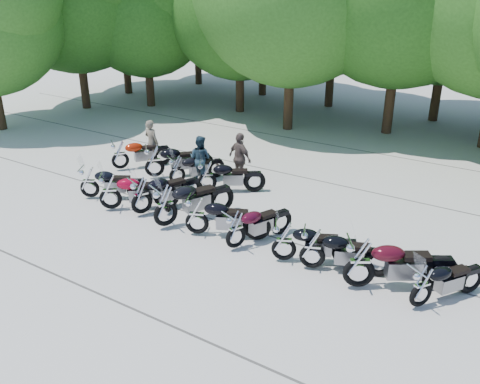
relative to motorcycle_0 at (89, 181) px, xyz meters
The scene contains 21 objects.
ground 5.20m from the motorcycle_0, ahead, with size 90.00×90.00×0.00m, color #A7A197.
tree_1 13.44m from the motorcycle_0, 123.03° to the left, with size 6.97×6.97×8.55m.
tree_2 13.28m from the motorcycle_0, 99.84° to the left, with size 7.31×7.31×8.97m.
tree_11 16.61m from the motorcycle_0, 85.05° to the left, with size 7.56×7.56×9.28m.
motorcycle_0 is the anchor object (origin of this frame).
motorcycle_1 1.25m from the motorcycle_0, 12.62° to the right, with size 0.71×2.33×1.32m, color maroon, non-canonical shape.
motorcycle_2 2.24m from the motorcycle_0, ahead, with size 0.72×2.36×1.33m, color black, non-canonical shape.
motorcycle_3 3.39m from the motorcycle_0, ahead, with size 0.78×2.57×1.45m, color black, non-canonical shape.
motorcycle_4 4.41m from the motorcycle_0, ahead, with size 0.70×2.29×1.29m, color black, non-canonical shape.
motorcycle_5 5.72m from the motorcycle_0, ahead, with size 0.65×2.13×1.20m, color #390717, non-canonical shape.
motorcycle_6 7.08m from the motorcycle_0, ahead, with size 0.65×2.15×1.22m, color black, non-canonical shape.
motorcycle_7 7.83m from the motorcycle_0, ahead, with size 0.67×2.20×1.24m, color black, non-canonical shape.
motorcycle_8 9.08m from the motorcycle_0, ahead, with size 0.78×2.55×1.44m, color #3C0811, non-canonical shape.
motorcycle_9 10.46m from the motorcycle_0, ahead, with size 0.62×2.03×1.15m, color black, non-canonical shape.
motorcycle_10 2.65m from the motorcycle_0, 113.67° to the left, with size 0.68×2.22×1.25m, color #971B05, non-canonical shape.
motorcycle_11 2.54m from the motorcycle_0, 77.32° to the left, with size 0.73×2.39×1.35m, color black, non-canonical shape.
motorcycle_12 2.91m from the motorcycle_0, 56.41° to the left, with size 0.62×2.05×1.16m, color black, non-canonical shape.
motorcycle_13 3.76m from the motorcycle_0, 40.66° to the left, with size 0.66×2.17×1.23m, color black, non-canonical shape.
rider_0 3.59m from the motorcycle_0, 97.92° to the left, with size 0.63×0.42×1.74m, color #665C49.
rider_1 3.77m from the motorcycle_0, 56.99° to the left, with size 0.80×0.62×1.64m, color #213845.
rider_2 5.02m from the motorcycle_0, 49.02° to the left, with size 1.04×0.43×1.78m, color brown.
Camera 1 is at (6.97, -9.41, 6.64)m, focal length 38.00 mm.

